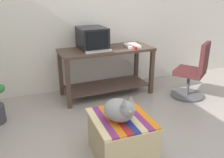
{
  "coord_description": "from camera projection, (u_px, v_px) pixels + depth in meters",
  "views": [
    {
      "loc": [
        -0.98,
        -1.81,
        1.63
      ],
      "look_at": [
        0.04,
        0.85,
        0.55
      ],
      "focal_mm": 38.31,
      "sensor_mm": 36.0,
      "label": 1
    }
  ],
  "objects": [
    {
      "name": "cat",
      "position": [
        120.0,
        110.0,
        2.26
      ],
      "size": [
        0.37,
        0.41,
        0.29
      ],
      "rotation": [
        0.0,
        0.0,
        0.31
      ],
      "color": "gray",
      "rests_on": "ottoman_with_blanket"
    },
    {
      "name": "stapler",
      "position": [
        134.0,
        48.0,
        3.65
      ],
      "size": [
        0.04,
        0.11,
        0.04
      ],
      "primitive_type": "cube",
      "rotation": [
        0.0,
        0.0,
        0.08
      ],
      "color": "#A31E1E",
      "rests_on": "desk"
    },
    {
      "name": "ground_plane",
      "position": [
        138.0,
        156.0,
        2.48
      ],
      "size": [
        14.0,
        14.0,
        0.0
      ],
      "primitive_type": "plane",
      "color": "#9E9389"
    },
    {
      "name": "back_wall",
      "position": [
        83.0,
        11.0,
        3.81
      ],
      "size": [
        8.0,
        0.1,
        2.6
      ],
      "primitive_type": "cube",
      "color": "silver",
      "rests_on": "ground_plane"
    },
    {
      "name": "tv_monitor",
      "position": [
        92.0,
        38.0,
        3.64
      ],
      "size": [
        0.42,
        0.5,
        0.32
      ],
      "rotation": [
        0.0,
        0.0,
        0.04
      ],
      "color": "black",
      "rests_on": "desk"
    },
    {
      "name": "book",
      "position": [
        132.0,
        46.0,
        3.8
      ],
      "size": [
        0.24,
        0.31,
        0.03
      ],
      "primitive_type": "cube",
      "rotation": [
        0.0,
        0.0,
        -0.1
      ],
      "color": "white",
      "rests_on": "desk"
    },
    {
      "name": "keyboard",
      "position": [
        98.0,
        51.0,
        3.5
      ],
      "size": [
        0.41,
        0.17,
        0.02
      ],
      "primitive_type": "cube",
      "rotation": [
        0.0,
        0.0,
        0.05
      ],
      "color": "beige",
      "rests_on": "desk"
    },
    {
      "name": "ottoman_with_blanket",
      "position": [
        121.0,
        136.0,
        2.43
      ],
      "size": [
        0.56,
        0.63,
        0.44
      ],
      "color": "tan",
      "rests_on": "ground_plane"
    },
    {
      "name": "desk",
      "position": [
        106.0,
        64.0,
        3.77
      ],
      "size": [
        1.47,
        0.66,
        0.76
      ],
      "rotation": [
        0.0,
        0.0,
        0.04
      ],
      "color": "#4C382D",
      "rests_on": "ground_plane"
    },
    {
      "name": "office_chair",
      "position": [
        193.0,
        74.0,
        3.71
      ],
      "size": [
        0.59,
        0.59,
        0.89
      ],
      "rotation": [
        0.0,
        0.0,
        3.79
      ],
      "color": "#4C4C51",
      "rests_on": "ground_plane"
    }
  ]
}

